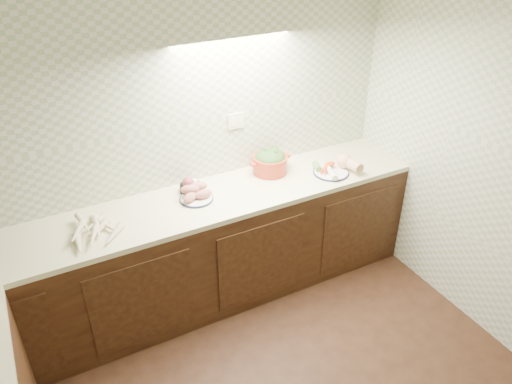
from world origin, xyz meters
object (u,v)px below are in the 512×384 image
dutch_oven (270,162)px  sweet_potato_plate (196,194)px  parsnip_pile (93,229)px  onion_bowl (190,186)px  veg_plate (337,166)px

dutch_oven → sweet_potato_plate: bearing=-173.9°
parsnip_pile → onion_bowl: bearing=14.6°
sweet_potato_plate → dutch_oven: bearing=8.7°
parsnip_pile → onion_bowl: size_ratio=2.51×
parsnip_pile → veg_plate: veg_plate is taller
parsnip_pile → dutch_oven: bearing=7.4°
dutch_oven → veg_plate: bearing=-29.2°
onion_bowl → veg_plate: size_ratio=0.47×
sweet_potato_plate → onion_bowl: onion_bowl is taller
sweet_potato_plate → veg_plate: (1.13, -0.13, 0.00)m
parsnip_pile → veg_plate: size_ratio=1.19×
parsnip_pile → veg_plate: bearing=-1.5°
onion_bowl → veg_plate: bearing=-12.2°
onion_bowl → parsnip_pile: bearing=-165.4°
onion_bowl → dutch_oven: dutch_oven is taller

